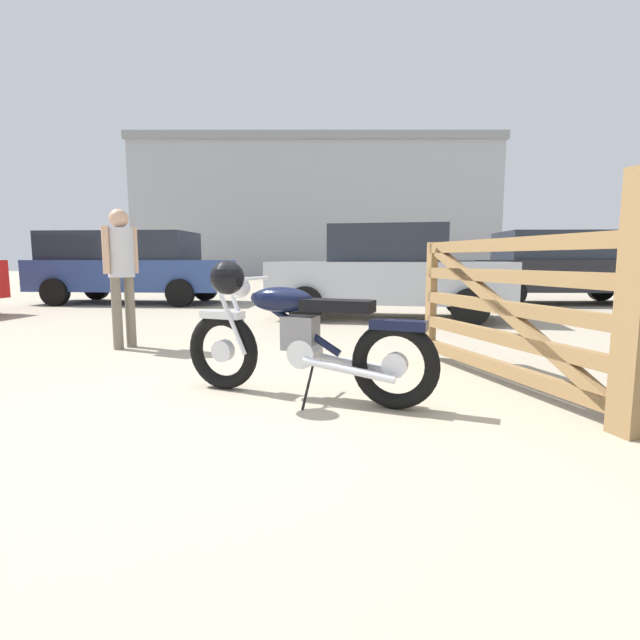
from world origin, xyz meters
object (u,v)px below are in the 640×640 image
Objects in this scene: timber_gate at (528,307)px; blue_hatchback_right at (132,263)px; vintage_motorcycle at (295,335)px; white_estate_far at (388,273)px; red_hatchback_near at (129,265)px; silver_sedan_mid at (566,265)px; bystander at (121,264)px.

blue_hatchback_right is (-10.73, 16.69, 0.24)m from timber_gate.
vintage_motorcycle is 0.82× the size of timber_gate.
red_hatchback_near is (-6.11, 2.81, 0.10)m from white_estate_far.
blue_hatchback_right reaches higher than timber_gate.
white_estate_far is at bearing 132.95° from blue_hatchback_right.
silver_sedan_mid is 16.97m from blue_hatchback_right.
white_estate_far is 0.93× the size of silver_sedan_mid.
bystander is 4.68m from white_estate_far.
red_hatchback_near is at bearing -39.27° from vintage_motorcycle.
silver_sedan_mid is (5.74, 8.34, 0.45)m from vintage_motorcycle.
white_estate_far is 0.92× the size of blue_hatchback_right.
white_estate_far is (3.45, 3.16, -0.18)m from bystander.
silver_sedan_mid is at bearing 3.97° from red_hatchback_near.
vintage_motorcycle is 1.21× the size of bystander.
blue_hatchback_right reaches higher than bystander.
blue_hatchback_right is (-10.10, 11.73, 0.10)m from white_estate_far.
white_estate_far is 5.57m from silver_sedan_mid.
vintage_motorcycle is at bearing 53.59° from silver_sedan_mid.
timber_gate is 19.84m from blue_hatchback_right.
vintage_motorcycle is at bearing 120.10° from blue_hatchback_right.
silver_sedan_mid reaches higher than white_estate_far.
bystander reaches higher than vintage_motorcycle.
vintage_motorcycle is 9.38m from red_hatchback_near.
silver_sedan_mid reaches higher than bystander.
timber_gate is 4.48m from bystander.
vintage_motorcycle is 10.13m from silver_sedan_mid.
silver_sedan_mid is (3.93, 8.15, 0.24)m from timber_gate.
white_estate_far is at bearing -12.36° from timber_gate.
red_hatchback_near is (-4.94, 7.96, 0.45)m from vintage_motorcycle.
vintage_motorcycle is 1.83m from timber_gate.
timber_gate is 10.29m from red_hatchback_near.
red_hatchback_near is (-2.65, 5.97, -0.08)m from bystander.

